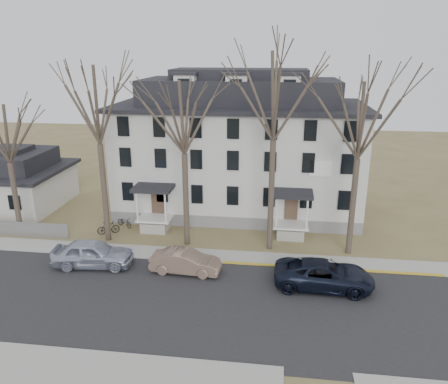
# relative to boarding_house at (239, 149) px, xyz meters

# --- Properties ---
(ground) EXTENTS (120.00, 120.00, 0.00)m
(ground) POSITION_rel_boarding_house_xyz_m (2.00, -17.95, -5.38)
(ground) COLOR olive
(ground) RESTS_ON ground
(main_road) EXTENTS (120.00, 10.00, 0.04)m
(main_road) POSITION_rel_boarding_house_xyz_m (2.00, -15.95, -5.38)
(main_road) COLOR #27272A
(main_road) RESTS_ON ground
(far_sidewalk) EXTENTS (120.00, 2.00, 0.08)m
(far_sidewalk) POSITION_rel_boarding_house_xyz_m (2.00, -9.95, -5.38)
(far_sidewalk) COLOR #A09F97
(far_sidewalk) RESTS_ON ground
(yellow_curb) EXTENTS (14.00, 0.25, 0.06)m
(yellow_curb) POSITION_rel_boarding_house_xyz_m (7.00, -10.85, -5.38)
(yellow_curb) COLOR gold
(yellow_curb) RESTS_ON ground
(boarding_house) EXTENTS (20.80, 12.36, 12.05)m
(boarding_house) POSITION_rel_boarding_house_xyz_m (0.00, 0.00, 0.00)
(boarding_house) COLOR slate
(boarding_house) RESTS_ON ground
(small_house) EXTENTS (8.70, 8.70, 5.00)m
(small_house) POSITION_rel_boarding_house_xyz_m (-20.00, -1.96, -3.13)
(small_house) COLOR beige
(small_house) RESTS_ON ground
(tree_far_left) EXTENTS (8.40, 8.40, 13.72)m
(tree_far_left) POSITION_rel_boarding_house_xyz_m (-9.00, -8.15, 4.96)
(tree_far_left) COLOR #473B31
(tree_far_left) RESTS_ON ground
(tree_mid_left) EXTENTS (7.80, 7.80, 12.74)m
(tree_mid_left) POSITION_rel_boarding_house_xyz_m (-3.00, -8.15, 4.22)
(tree_mid_left) COLOR #473B31
(tree_mid_left) RESTS_ON ground
(tree_center) EXTENTS (9.00, 9.00, 14.70)m
(tree_center) POSITION_rel_boarding_house_xyz_m (3.00, -8.15, 5.71)
(tree_center) COLOR #473B31
(tree_center) RESTS_ON ground
(tree_mid_right) EXTENTS (7.80, 7.80, 12.74)m
(tree_mid_right) POSITION_rel_boarding_house_xyz_m (8.50, -8.15, 4.22)
(tree_mid_right) COLOR #473B31
(tree_mid_right) RESTS_ON ground
(tree_bungalow) EXTENTS (6.60, 6.60, 10.78)m
(tree_bungalow) POSITION_rel_boarding_house_xyz_m (-16.00, -8.15, 2.74)
(tree_bungalow) COLOR #473B31
(tree_bungalow) RESTS_ON ground
(car_silver) EXTENTS (5.37, 2.57, 1.77)m
(car_silver) POSITION_rel_boarding_house_xyz_m (-8.37, -12.33, -4.49)
(car_silver) COLOR #A8AFC3
(car_silver) RESTS_ON ground
(car_tan) EXTENTS (4.52, 1.81, 1.46)m
(car_tan) POSITION_rel_boarding_house_xyz_m (-2.19, -12.40, -4.65)
(car_tan) COLOR #826757
(car_tan) RESTS_ON ground
(car_navy) EXTENTS (5.95, 2.90, 1.63)m
(car_navy) POSITION_rel_boarding_house_xyz_m (6.34, -13.14, -4.57)
(car_navy) COLOR black
(car_navy) RESTS_ON ground
(bicycle_left) EXTENTS (1.63, 1.24, 0.82)m
(bicycle_left) POSITION_rel_boarding_house_xyz_m (-8.61, -5.71, -4.97)
(bicycle_left) COLOR black
(bicycle_left) RESTS_ON ground
(bicycle_right) EXTENTS (1.73, 1.19, 1.02)m
(bicycle_right) POSITION_rel_boarding_house_xyz_m (-9.35, -7.22, -4.87)
(bicycle_right) COLOR black
(bicycle_right) RESTS_ON ground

